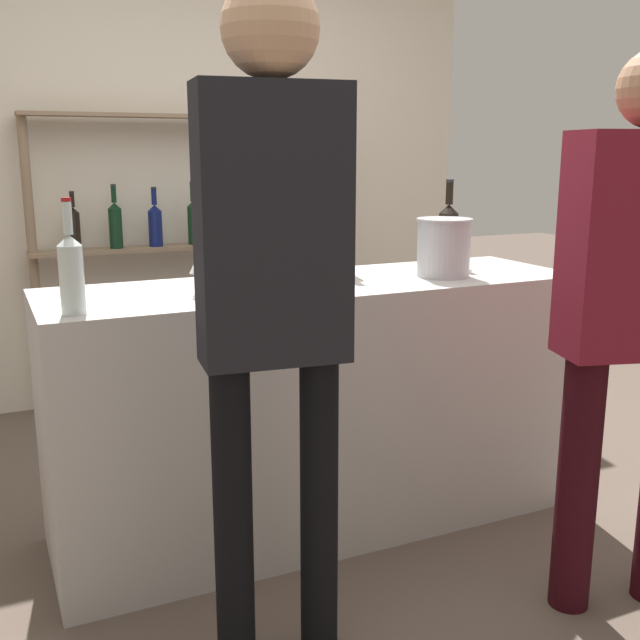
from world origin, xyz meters
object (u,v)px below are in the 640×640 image
(counter_bottle_1, at_px, (448,233))
(ice_bucket, at_px, (444,248))
(wine_glass, at_px, (201,263))
(counter_bottle_0, at_px, (341,240))
(server_behind_counter, at_px, (275,267))
(customer_right, at_px, (638,297))
(counter_bottle_2, at_px, (71,271))
(counter_bottle_3, at_px, (295,242))
(customer_left, at_px, (274,274))
(cork_jar, at_px, (306,263))

(counter_bottle_1, relative_size, ice_bucket, 1.61)
(wine_glass, distance_m, ice_bucket, 0.95)
(counter_bottle_0, bearing_deg, server_behind_counter, 93.20)
(server_behind_counter, bearing_deg, customer_right, 37.26)
(counter_bottle_2, bearing_deg, counter_bottle_0, 17.12)
(counter_bottle_0, height_order, counter_bottle_3, counter_bottle_0)
(counter_bottle_2, bearing_deg, wine_glass, 15.70)
(ice_bucket, bearing_deg, counter_bottle_1, 52.84)
(customer_left, bearing_deg, cork_jar, -23.06)
(counter_bottle_2, bearing_deg, server_behind_counter, 43.34)
(counter_bottle_1, bearing_deg, customer_right, -91.82)
(counter_bottle_1, xyz_separation_m, cork_jar, (-0.72, -0.17, -0.06))
(cork_jar, bearing_deg, counter_bottle_2, -167.38)
(cork_jar, bearing_deg, counter_bottle_1, 12.99)
(counter_bottle_1, bearing_deg, server_behind_counter, 132.70)
(counter_bottle_3, distance_m, cork_jar, 0.15)
(customer_right, bearing_deg, counter_bottle_1, 14.30)
(server_behind_counter, bearing_deg, counter_bottle_1, 62.44)
(cork_jar, relative_size, customer_right, 0.09)
(wine_glass, bearing_deg, counter_bottle_1, 11.68)
(counter_bottle_0, height_order, server_behind_counter, server_behind_counter)
(counter_bottle_2, distance_m, ice_bucket, 1.37)
(counter_bottle_1, relative_size, customer_right, 0.21)
(ice_bucket, bearing_deg, counter_bottle_3, 158.61)
(counter_bottle_3, xyz_separation_m, wine_glass, (-0.42, -0.20, -0.02))
(customer_left, bearing_deg, counter_bottle_1, -45.87)
(counter_bottle_0, xyz_separation_m, ice_bucket, (0.33, -0.20, -0.02))
(wine_glass, bearing_deg, ice_bucket, -0.14)
(counter_bottle_0, distance_m, server_behind_counter, 0.65)
(wine_glass, relative_size, customer_left, 0.08)
(counter_bottle_1, xyz_separation_m, counter_bottle_3, (-0.70, -0.03, -0.00))
(counter_bottle_3, height_order, wine_glass, counter_bottle_3)
(cork_jar, xyz_separation_m, customer_right, (0.69, -0.87, -0.03))
(counter_bottle_0, relative_size, counter_bottle_3, 1.05)
(customer_left, height_order, customer_right, customer_left)
(counter_bottle_1, relative_size, customer_left, 0.19)
(counter_bottle_0, relative_size, customer_left, 0.20)
(counter_bottle_2, distance_m, wine_glass, 0.44)
(counter_bottle_0, height_order, cork_jar, counter_bottle_0)
(counter_bottle_1, height_order, wine_glass, counter_bottle_1)
(counter_bottle_0, xyz_separation_m, counter_bottle_1, (0.51, 0.03, 0.00))
(customer_left, xyz_separation_m, customer_right, (1.08, -0.19, -0.11))
(counter_bottle_3, bearing_deg, server_behind_counter, 75.88)
(counter_bottle_2, height_order, cork_jar, counter_bottle_2)
(ice_bucket, relative_size, cork_jar, 1.45)
(counter_bottle_1, xyz_separation_m, ice_bucket, (-0.18, -0.24, -0.03))
(counter_bottle_3, height_order, customer_left, customer_left)
(counter_bottle_3, xyz_separation_m, customer_left, (-0.41, -0.82, 0.03))
(ice_bucket, relative_size, server_behind_counter, 0.14)
(counter_bottle_2, height_order, wine_glass, counter_bottle_2)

